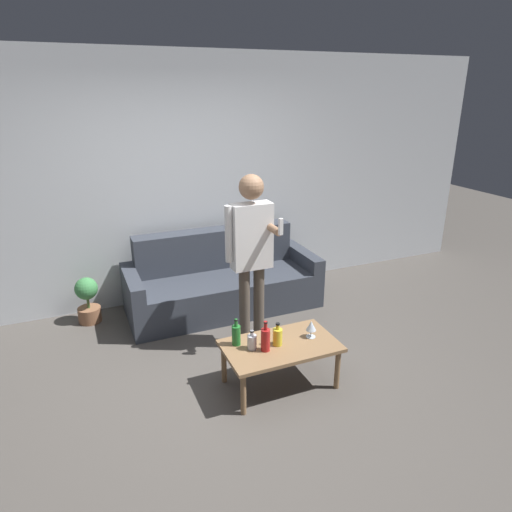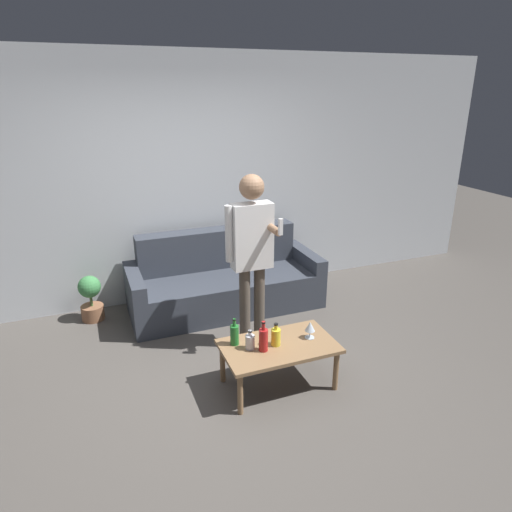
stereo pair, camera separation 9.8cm
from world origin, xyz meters
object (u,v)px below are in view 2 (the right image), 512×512
object	(u,v)px
couch	(224,281)
bottle_orange	(276,337)
coffee_table	(279,349)
person_standing_front	(252,247)

from	to	relation	value
couch	bottle_orange	bearing A→B (deg)	-92.29
couch	bottle_orange	xyz separation A→B (m)	(-0.06, -1.56, 0.17)
coffee_table	person_standing_front	size ratio (longest dim) A/B	0.56
coffee_table	bottle_orange	xyz separation A→B (m)	(-0.03, 0.00, 0.12)
bottle_orange	coffee_table	bearing A→B (deg)	-11.11
bottle_orange	person_standing_front	distance (m)	0.86
couch	coffee_table	bearing A→B (deg)	-91.36
coffee_table	person_standing_front	world-z (taller)	person_standing_front
bottle_orange	couch	bearing A→B (deg)	87.71
bottle_orange	person_standing_front	bearing A→B (deg)	85.49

